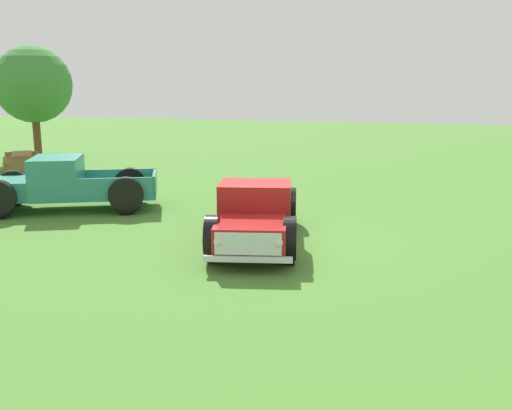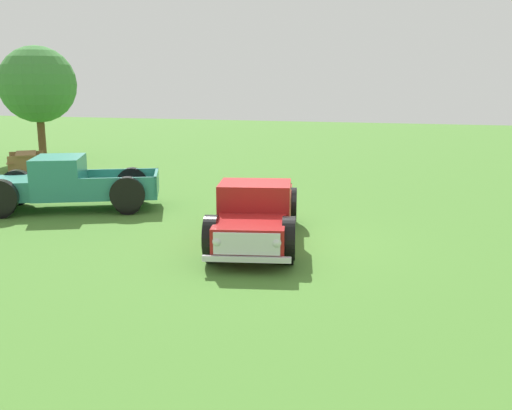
{
  "view_description": "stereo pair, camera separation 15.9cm",
  "coord_description": "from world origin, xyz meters",
  "px_view_note": "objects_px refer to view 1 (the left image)",
  "views": [
    {
      "loc": [
        -12.86,
        -2.94,
        3.83
      ],
      "look_at": [
        0.06,
        0.46,
        0.9
      ],
      "focal_mm": 40.35,
      "sensor_mm": 36.0,
      "label": 1
    },
    {
      "loc": [
        -12.81,
        -3.1,
        3.83
      ],
      "look_at": [
        0.06,
        0.46,
        0.9
      ],
      "focal_mm": 40.35,
      "sensor_mm": 36.0,
      "label": 2
    }
  ],
  "objects_px": {
    "pickup_truck_foreground": "(255,216)",
    "picnic_table": "(22,160)",
    "oak_tree_west": "(33,85)",
    "pickup_truck_behind_left": "(55,185)"
  },
  "relations": [
    {
      "from": "pickup_truck_foreground",
      "to": "picnic_table",
      "type": "xyz_separation_m",
      "value": [
        8.24,
        12.37,
        -0.22
      ]
    },
    {
      "from": "picnic_table",
      "to": "oak_tree_west",
      "type": "distance_m",
      "value": 4.87
    },
    {
      "from": "picnic_table",
      "to": "pickup_truck_foreground",
      "type": "bearing_deg",
      "value": -123.67
    },
    {
      "from": "pickup_truck_foreground",
      "to": "picnic_table",
      "type": "distance_m",
      "value": 14.86
    },
    {
      "from": "pickup_truck_behind_left",
      "to": "oak_tree_west",
      "type": "bearing_deg",
      "value": 37.45
    },
    {
      "from": "pickup_truck_behind_left",
      "to": "picnic_table",
      "type": "height_order",
      "value": "pickup_truck_behind_left"
    },
    {
      "from": "pickup_truck_behind_left",
      "to": "pickup_truck_foreground",
      "type": "bearing_deg",
      "value": -107.39
    },
    {
      "from": "pickup_truck_behind_left",
      "to": "oak_tree_west",
      "type": "xyz_separation_m",
      "value": [
        9.57,
        7.33,
        2.81
      ]
    },
    {
      "from": "pickup_truck_behind_left",
      "to": "picnic_table",
      "type": "xyz_separation_m",
      "value": [
        6.15,
        5.71,
        -0.27
      ]
    },
    {
      "from": "picnic_table",
      "to": "oak_tree_west",
      "type": "height_order",
      "value": "oak_tree_west"
    }
  ]
}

